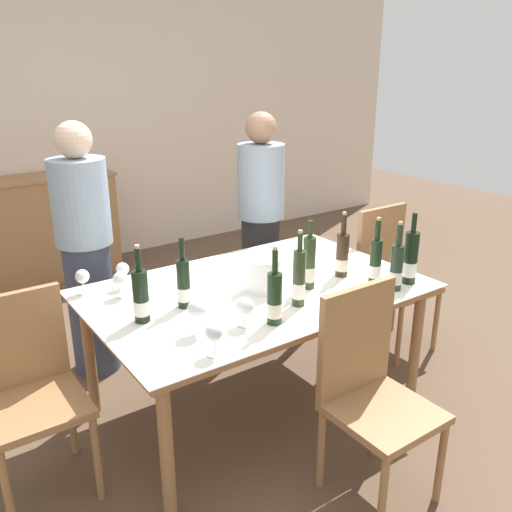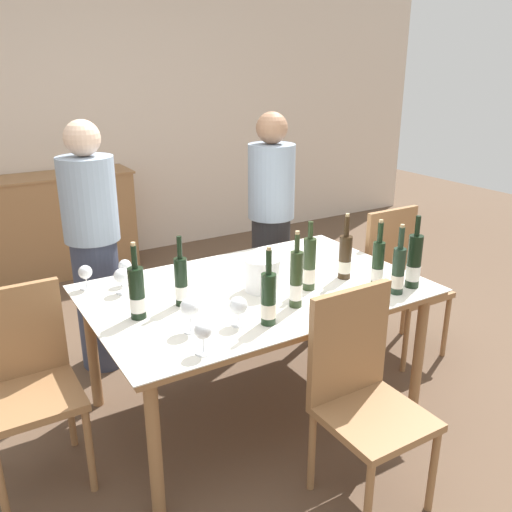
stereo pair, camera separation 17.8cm
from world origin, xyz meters
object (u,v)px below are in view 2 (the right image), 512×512
(wine_bottle_2, at_px, (137,294))
(wine_bottle_3, at_px, (309,265))
(wine_bottle_8, at_px, (398,271))
(wine_glass_4, at_px, (85,273))
(sideboard_cabinet, at_px, (63,225))
(person_guest_left, at_px, (271,222))
(wine_glass_1, at_px, (190,308))
(wine_glass_3, at_px, (125,267))
(wine_glass_5, at_px, (203,332))
(wine_glass_2, at_px, (121,277))
(wine_bottle_0, at_px, (181,282))
(wine_bottle_4, at_px, (414,263))
(wine_bottle_1, at_px, (378,264))
(dining_table, at_px, (256,298))
(wine_bottle_5, at_px, (268,299))
(chair_near_front, at_px, (362,386))
(person_host, at_px, (94,250))
(wine_glass_0, at_px, (238,306))
(wine_bottle_7, at_px, (345,257))
(ice_bucket, at_px, (262,273))
(chair_left_end, at_px, (25,374))
(wine_bottle_6, at_px, (296,281))

(wine_bottle_2, distance_m, wine_bottle_3, 0.90)
(wine_bottle_8, distance_m, wine_glass_4, 1.63)
(sideboard_cabinet, height_order, person_guest_left, person_guest_left)
(wine_bottle_8, relative_size, wine_glass_1, 2.29)
(wine_bottle_8, bearing_deg, wine_bottle_3, 141.83)
(wine_glass_3, xyz_separation_m, wine_glass_5, (0.03, -0.88, -0.00))
(wine_glass_1, xyz_separation_m, wine_glass_2, (-0.12, 0.57, -0.02))
(sideboard_cabinet, xyz_separation_m, wine_bottle_0, (0.00, -2.69, 0.38))
(wine_glass_3, xyz_separation_m, person_guest_left, (1.24, 0.47, -0.05))
(wine_bottle_4, bearing_deg, wine_bottle_8, -170.83)
(wine_bottle_4, height_order, wine_glass_2, wine_bottle_4)
(wine_bottle_0, xyz_separation_m, wine_bottle_1, (0.99, -0.32, 0.01))
(dining_table, distance_m, wine_bottle_5, 0.46)
(chair_near_front, bearing_deg, wine_bottle_1, 43.02)
(wine_bottle_3, distance_m, wine_bottle_4, 0.56)
(wine_glass_3, bearing_deg, wine_bottle_3, -35.19)
(wine_bottle_8, bearing_deg, person_host, 131.53)
(dining_table, relative_size, wine_bottle_4, 4.47)
(wine_glass_0, bearing_deg, wine_bottle_4, -4.98)
(wine_bottle_7, bearing_deg, wine_glass_4, 155.10)
(wine_bottle_2, xyz_separation_m, chair_near_front, (0.72, -0.77, -0.31))
(wine_bottle_1, bearing_deg, ice_bucket, 153.67)
(ice_bucket, relative_size, chair_left_end, 0.21)
(wine_bottle_2, bearing_deg, wine_glass_4, 103.85)
(wine_glass_3, height_order, person_host, person_host)
(wine_bottle_1, height_order, chair_near_front, wine_bottle_1)
(wine_glass_4, relative_size, chair_left_end, 0.14)
(wine_glass_3, bearing_deg, person_guest_left, 20.93)
(wine_bottle_5, distance_m, wine_glass_3, 0.89)
(wine_bottle_0, xyz_separation_m, wine_glass_0, (0.13, -0.34, -0.03))
(chair_near_front, bearing_deg, ice_bucket, 93.32)
(dining_table, height_order, wine_bottle_3, wine_bottle_3)
(wine_bottle_4, height_order, wine_bottle_8, wine_bottle_4)
(ice_bucket, xyz_separation_m, wine_bottle_7, (0.48, -0.09, 0.03))
(wine_glass_4, bearing_deg, chair_left_end, -136.96)
(dining_table, xyz_separation_m, person_guest_left, (0.66, 0.88, 0.11))
(wine_bottle_4, relative_size, chair_near_front, 0.41)
(wine_bottle_6, bearing_deg, wine_bottle_0, 146.87)
(sideboard_cabinet, distance_m, wine_glass_5, 3.19)
(wine_bottle_6, xyz_separation_m, chair_near_front, (0.01, -0.49, -0.33))
(wine_glass_3, bearing_deg, wine_bottle_6, -48.69)
(dining_table, distance_m, ice_bucket, 0.16)
(wine_bottle_1, height_order, chair_left_end, wine_bottle_1)
(sideboard_cabinet, xyz_separation_m, wine_glass_1, (-0.08, -2.97, 0.38))
(wine_glass_5, bearing_deg, ice_bucket, 37.95)
(wine_bottle_0, distance_m, wine_bottle_6, 0.56)
(wine_bottle_4, bearing_deg, wine_glass_1, 173.30)
(wine_bottle_7, bearing_deg, wine_bottle_3, -174.44)
(dining_table, xyz_separation_m, wine_glass_1, (-0.51, -0.27, 0.18))
(wine_bottle_1, bearing_deg, wine_bottle_5, -174.27)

